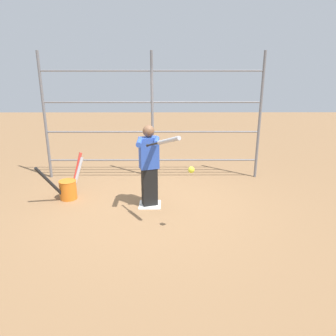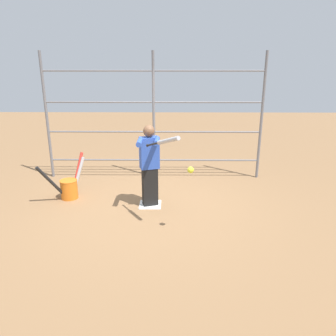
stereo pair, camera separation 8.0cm
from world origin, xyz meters
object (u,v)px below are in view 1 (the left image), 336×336
(batter, at_px, (149,164))
(baseball_bat_swinging, at_px, (166,141))
(softball_in_flight, at_px, (191,170))
(bat_bucket, at_px, (68,188))

(batter, bearing_deg, baseball_bat_swinging, 110.71)
(batter, relative_size, softball_in_flight, 15.74)
(bat_bucket, bearing_deg, baseball_bat_swinging, 149.02)
(baseball_bat_swinging, distance_m, softball_in_flight, 0.58)
(softball_in_flight, bearing_deg, bat_bucket, -31.77)
(baseball_bat_swinging, height_order, bat_bucket, baseball_bat_swinging)
(batter, height_order, baseball_bat_swinging, baseball_bat_swinging)
(baseball_bat_swinging, xyz_separation_m, bat_bucket, (1.90, -1.14, -1.19))
(baseball_bat_swinging, relative_size, softball_in_flight, 7.54)
(bat_bucket, bearing_deg, batter, 167.95)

